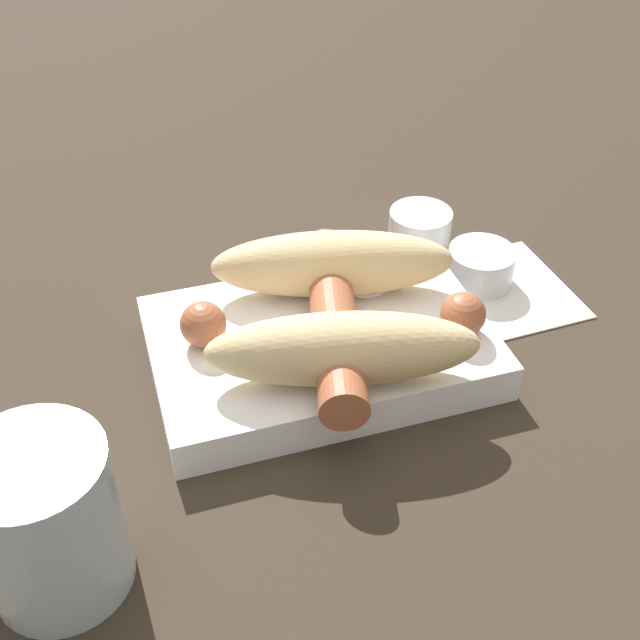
# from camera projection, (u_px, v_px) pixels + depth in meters

# --- Properties ---
(ground_plane) EXTENTS (3.00, 3.00, 0.00)m
(ground_plane) POSITION_uv_depth(u_px,v_px,m) (320.00, 362.00, 0.57)
(ground_plane) COLOR #33281E
(food_tray) EXTENTS (0.23, 0.15, 0.03)m
(food_tray) POSITION_uv_depth(u_px,v_px,m) (320.00, 347.00, 0.56)
(food_tray) COLOR white
(food_tray) RESTS_ON ground_plane
(bread_roll) EXTENTS (0.20, 0.18, 0.05)m
(bread_roll) POSITION_uv_depth(u_px,v_px,m) (338.00, 303.00, 0.54)
(bread_roll) COLOR #DBBC84
(bread_roll) RESTS_ON food_tray
(sausage) EXTENTS (0.20, 0.18, 0.03)m
(sausage) POSITION_uv_depth(u_px,v_px,m) (334.00, 319.00, 0.54)
(sausage) COLOR #9E5638
(sausage) RESTS_ON food_tray
(pickled_veggies) EXTENTS (0.07, 0.06, 0.00)m
(pickled_veggies) POSITION_uv_depth(u_px,v_px,m) (367.00, 275.00, 0.60)
(pickled_veggies) COLOR orange
(pickled_veggies) RESTS_ON food_tray
(napkin) EXTENTS (0.11, 0.11, 0.00)m
(napkin) POSITION_uv_depth(u_px,v_px,m) (497.00, 291.00, 0.63)
(napkin) COLOR white
(napkin) RESTS_ON ground_plane
(condiment_cup_near) EXTENTS (0.05, 0.05, 0.03)m
(condiment_cup_near) POSITION_uv_depth(u_px,v_px,m) (480.00, 269.00, 0.63)
(condiment_cup_near) COLOR silver
(condiment_cup_near) RESTS_ON ground_plane
(condiment_cup_far) EXTENTS (0.05, 0.05, 0.03)m
(condiment_cup_far) POSITION_uv_depth(u_px,v_px,m) (420.00, 230.00, 0.68)
(condiment_cup_far) COLOR silver
(condiment_cup_far) RESTS_ON ground_plane
(drink_glass) EXTENTS (0.08, 0.08, 0.09)m
(drink_glass) POSITION_uv_depth(u_px,v_px,m) (47.00, 522.00, 0.41)
(drink_glass) COLOR silver
(drink_glass) RESTS_ON ground_plane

